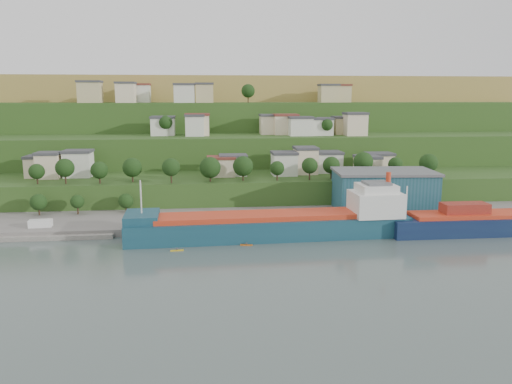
{
  "coord_description": "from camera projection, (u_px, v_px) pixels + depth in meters",
  "views": [
    {
      "loc": [
        -10.23,
        -119.08,
        37.4
      ],
      "look_at": [
        3.83,
        15.0,
        11.75
      ],
      "focal_mm": 35.0,
      "sensor_mm": 36.0,
      "label": 1
    }
  ],
  "objects": [
    {
      "name": "caravan",
      "position": [
        41.0,
        225.0,
        138.2
      ],
      "size": [
        6.28,
        2.98,
        2.85
      ],
      "primitive_type": "cube",
      "rotation": [
        0.0,
        0.0,
        0.07
      ],
      "color": "white",
      "rests_on": "pebble_beach"
    },
    {
      "name": "quay",
      "position": [
        304.0,
        221.0,
        153.79
      ],
      "size": [
        220.0,
        26.0,
        4.0
      ],
      "primitive_type": "cube",
      "color": "slate",
      "rests_on": "ground"
    },
    {
      "name": "warehouse",
      "position": [
        383.0,
        190.0,
        157.82
      ],
      "size": [
        32.36,
        21.3,
        12.8
      ],
      "rotation": [
        0.0,
        0.0,
        -0.08
      ],
      "color": "#1D4E57",
      "rests_on": "quay"
    },
    {
      "name": "cargo_ship_far",
      "position": [
        507.0,
        223.0,
        140.05
      ],
      "size": [
        63.34,
        10.71,
        17.2
      ],
      "rotation": [
        0.0,
        0.0,
        -0.0
      ],
      "color": "#0D143A",
      "rests_on": "ground"
    },
    {
      "name": "pebble_beach",
      "position": [
        46.0,
        232.0,
        140.24
      ],
      "size": [
        40.0,
        18.0,
        2.4
      ],
      "primitive_type": "cube",
      "color": "slate",
      "rests_on": "ground"
    },
    {
      "name": "hillside",
      "position": [
        222.0,
        163.0,
        289.16
      ],
      "size": [
        360.0,
        210.46,
        96.0
      ],
      "color": "#284719",
      "rests_on": "ground"
    },
    {
      "name": "ground",
      "position": [
        247.0,
        250.0,
        124.38
      ],
      "size": [
        500.0,
        500.0,
        0.0
      ],
      "primitive_type": "plane",
      "color": "#455450",
      "rests_on": "ground"
    },
    {
      "name": "cargo_ship_near",
      "position": [
        279.0,
        226.0,
        134.92
      ],
      "size": [
        76.59,
        14.73,
        19.59
      ],
      "rotation": [
        0.0,
        0.0,
        0.04
      ],
      "color": "#133848",
      "rests_on": "ground"
    },
    {
      "name": "kayak_orange",
      "position": [
        246.0,
        245.0,
        127.9
      ],
      "size": [
        3.19,
        1.05,
        0.78
      ],
      "rotation": [
        0.0,
        0.0,
        -0.16
      ],
      "color": "#CC5E12",
      "rests_on": "ground"
    },
    {
      "name": "dinghy",
      "position": [
        75.0,
        231.0,
        135.5
      ],
      "size": [
        3.66,
        1.55,
        0.72
      ],
      "primitive_type": "cube",
      "rotation": [
        0.0,
        0.0,
        0.06
      ],
      "color": "silver",
      "rests_on": "pebble_beach"
    },
    {
      "name": "kayak_yellow",
      "position": [
        177.0,
        250.0,
        123.37
      ],
      "size": [
        3.28,
        0.88,
        0.81
      ],
      "rotation": [
        0.0,
        0.0,
        0.1
      ],
      "color": "gold",
      "rests_on": "ground"
    }
  ]
}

